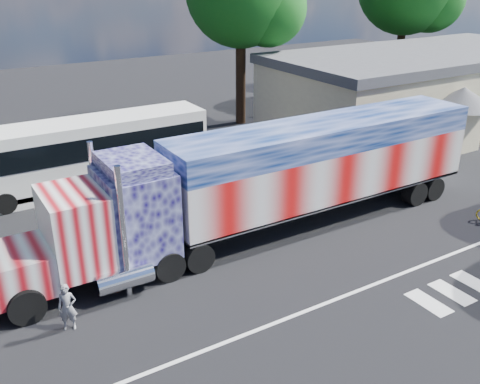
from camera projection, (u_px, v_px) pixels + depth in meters
ground at (280, 263)px, 20.67m from camera, size 100.00×100.00×0.00m
lane_markings at (383, 297)px, 18.52m from camera, size 30.00×2.67×0.01m
semi_truck at (272, 178)px, 22.13m from camera, size 22.66×3.58×4.83m
coach_bus at (91, 152)px, 27.25m from camera, size 12.06×2.81×3.51m
hall_building at (423, 88)px, 37.71m from camera, size 22.40×12.80×5.20m
woman at (67, 307)px, 16.66m from camera, size 0.67×0.55×1.58m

